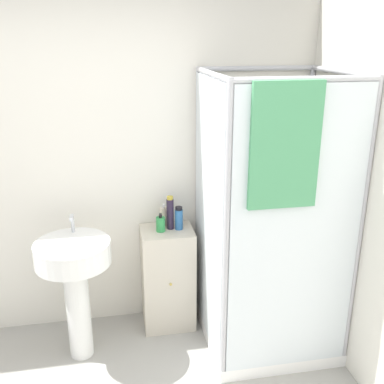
# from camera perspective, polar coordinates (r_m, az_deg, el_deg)

# --- Properties ---
(wall_back) EXTENTS (6.40, 0.06, 2.50)m
(wall_back) POSITION_cam_1_polar(r_m,az_deg,el_deg) (3.35, -12.89, 2.92)
(wall_back) COLOR silver
(wall_back) RESTS_ON ground_plane
(shower_enclosure) EXTENTS (0.89, 0.92, 1.96)m
(shower_enclosure) POSITION_cam_1_polar(r_m,az_deg,el_deg) (3.26, 8.88, -10.63)
(shower_enclosure) COLOR white
(shower_enclosure) RESTS_ON ground_plane
(vanity_cabinet) EXTENTS (0.39, 0.34, 0.80)m
(vanity_cabinet) POSITION_cam_1_polar(r_m,az_deg,el_deg) (3.52, -3.09, -10.82)
(vanity_cabinet) COLOR beige
(vanity_cabinet) RESTS_ON ground_plane
(sink) EXTENTS (0.50, 0.50, 1.01)m
(sink) POSITION_cam_1_polar(r_m,az_deg,el_deg) (3.17, -14.67, -9.93)
(sink) COLOR white
(sink) RESTS_ON ground_plane
(soap_dispenser) EXTENTS (0.07, 0.07, 0.14)m
(soap_dispenser) POSITION_cam_1_polar(r_m,az_deg,el_deg) (3.30, -4.01, -4.07)
(soap_dispenser) COLOR green
(soap_dispenser) RESTS_ON vanity_cabinet
(shampoo_bottle_tall_black) EXTENTS (0.05, 0.05, 0.25)m
(shampoo_bottle_tall_black) POSITION_cam_1_polar(r_m,az_deg,el_deg) (3.31, -2.79, -2.68)
(shampoo_bottle_tall_black) COLOR #281E33
(shampoo_bottle_tall_black) RESTS_ON vanity_cabinet
(shampoo_bottle_blue) EXTENTS (0.06, 0.06, 0.18)m
(shampoo_bottle_blue) POSITION_cam_1_polar(r_m,az_deg,el_deg) (3.32, -1.68, -3.37)
(shampoo_bottle_blue) COLOR #2D66A3
(shampoo_bottle_blue) RESTS_ON vanity_cabinet
(lotion_bottle_white) EXTENTS (0.06, 0.06, 0.18)m
(lotion_bottle_white) POSITION_cam_1_polar(r_m,az_deg,el_deg) (3.39, -3.60, -3.10)
(lotion_bottle_white) COLOR beige
(lotion_bottle_white) RESTS_ON vanity_cabinet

